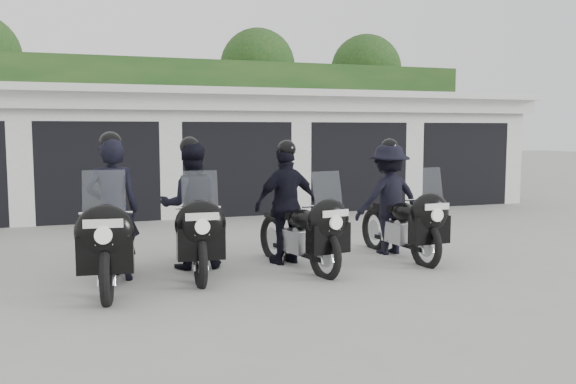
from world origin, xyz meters
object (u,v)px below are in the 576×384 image
object	(u,v)px
police_bike_a	(111,224)
police_bike_c	(293,211)
police_bike_b	(192,213)
police_bike_d	(394,205)

from	to	relation	value
police_bike_a	police_bike_c	bearing A→B (deg)	15.19
police_bike_c	police_bike_a	bearing A→B (deg)	176.75
police_bike_b	police_bike_a	bearing A→B (deg)	-151.77
police_bike_c	police_bike_b	bearing A→B (deg)	162.88
police_bike_a	police_bike_b	size ratio (longest dim) A/B	1.04
police_bike_c	police_bike_d	bearing A→B (deg)	-5.43
police_bike_a	police_bike_d	size ratio (longest dim) A/B	1.06
police_bike_d	police_bike_c	bearing A→B (deg)	-177.69
police_bike_d	police_bike_b	bearing A→B (deg)	177.04
police_bike_b	police_bike_d	size ratio (longest dim) A/B	1.02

